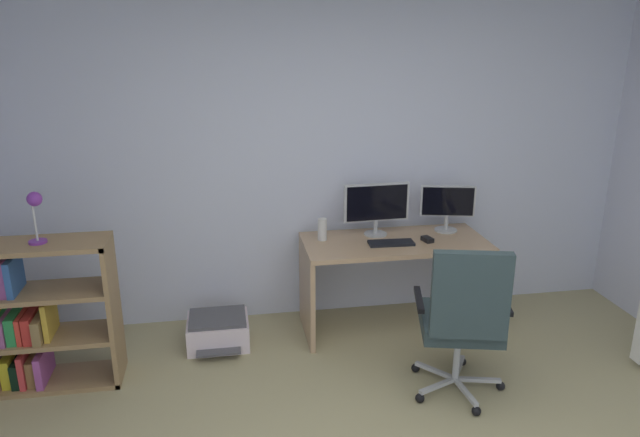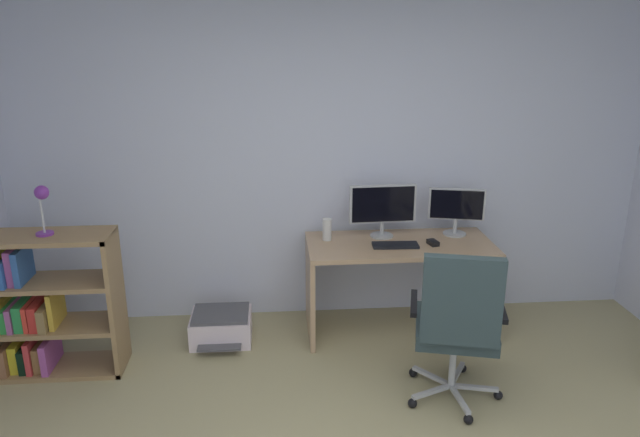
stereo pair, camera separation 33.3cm
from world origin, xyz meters
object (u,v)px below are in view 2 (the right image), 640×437
object	(u,v)px
monitor_main	(383,206)
computer_mouse	(433,243)
desktop_speaker	(327,230)
printer	(221,326)
desk_lamp	(42,202)
office_chair	(457,322)
monitor_secondary	(456,207)
keyboard	(395,245)
desk	(399,267)
bookshelf	(42,309)

from	to	relation	value
monitor_main	computer_mouse	size ratio (longest dim) A/B	5.19
desktop_speaker	printer	size ratio (longest dim) A/B	0.37
desk_lamp	monitor_main	bearing A→B (deg)	12.76
office_chair	monitor_secondary	bearing A→B (deg)	74.40
computer_mouse	desk_lamp	distance (m)	2.72
monitor_secondary	keyboard	xyz separation A→B (m)	(-0.52, -0.23, -0.22)
monitor_main	monitor_secondary	distance (m)	0.58
desk_lamp	desk	bearing A→B (deg)	8.71
desktop_speaker	printer	bearing A→B (deg)	-169.32
desktop_speaker	desk_lamp	world-z (taller)	desk_lamp
monitor_main	desk_lamp	bearing A→B (deg)	-167.24
monitor_secondary	bookshelf	xyz separation A→B (m)	(-3.00, -0.52, -0.49)
desktop_speaker	office_chair	size ratio (longest dim) A/B	0.16
monitor_secondary	desktop_speaker	bearing A→B (deg)	-177.31
keyboard	monitor_secondary	bearing A→B (deg)	26.30
keyboard	office_chair	distance (m)	0.95
computer_mouse	bookshelf	world-z (taller)	bookshelf
keyboard	bookshelf	xyz separation A→B (m)	(-2.48, -0.29, -0.28)
desktop_speaker	printer	world-z (taller)	desktop_speaker
printer	computer_mouse	bearing A→B (deg)	-0.52
desktop_speaker	monitor_main	bearing A→B (deg)	6.26
printer	keyboard	bearing A→B (deg)	-1.21
monitor_main	printer	world-z (taller)	monitor_main
monitor_main	computer_mouse	xyz separation A→B (m)	(0.35, -0.22, -0.23)
keyboard	desk	bearing A→B (deg)	58.74
bookshelf	printer	bearing A→B (deg)	15.37
monitor_secondary	desk_lamp	distance (m)	2.95
desk	computer_mouse	xyz separation A→B (m)	(0.24, -0.07, 0.21)
computer_mouse	bookshelf	xyz separation A→B (m)	(-2.77, -0.31, -0.28)
keyboard	desktop_speaker	xyz separation A→B (m)	(-0.49, 0.18, 0.07)
printer	monitor_secondary	bearing A→B (deg)	6.30
office_chair	desk_lamp	world-z (taller)	desk_lamp
computer_mouse	office_chair	bearing A→B (deg)	-109.52
computer_mouse	desktop_speaker	xyz separation A→B (m)	(-0.78, 0.17, 0.07)
monitor_main	desk_lamp	size ratio (longest dim) A/B	1.57
monitor_main	monitor_secondary	bearing A→B (deg)	0.01
monitor_main	desktop_speaker	bearing A→B (deg)	-173.74
monitor_secondary	computer_mouse	xyz separation A→B (m)	(-0.23, -0.22, -0.21)
monitor_main	office_chair	world-z (taller)	monitor_main
monitor_main	bookshelf	xyz separation A→B (m)	(-2.42, -0.52, -0.52)
monitor_main	bookshelf	bearing A→B (deg)	-167.81
desk_lamp	printer	bearing A→B (deg)	16.91
monitor_secondary	keyboard	world-z (taller)	monitor_secondary
keyboard	computer_mouse	distance (m)	0.29
bookshelf	monitor_secondary	bearing A→B (deg)	9.88
printer	office_chair	bearing A→B (deg)	-31.97
desk	computer_mouse	size ratio (longest dim) A/B	14.05
desk	computer_mouse	world-z (taller)	computer_mouse
keyboard	bookshelf	distance (m)	2.51
monitor_main	bookshelf	distance (m)	2.53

